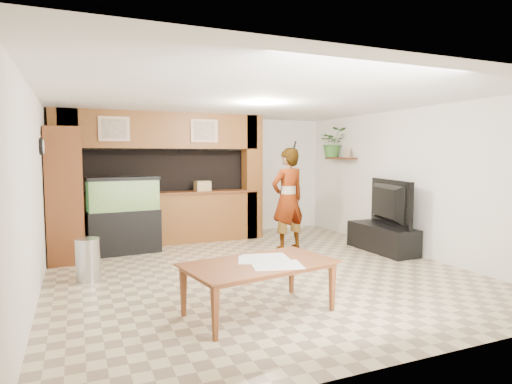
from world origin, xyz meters
name	(u,v)px	position (x,y,z in m)	size (l,w,h in m)	color
floor	(256,270)	(0.00, 0.00, 0.00)	(6.50, 6.50, 0.00)	tan
ceiling	(255,100)	(0.00, 0.00, 2.60)	(6.50, 6.50, 0.00)	white
wall_back	(199,176)	(0.00, 3.25, 1.30)	(6.00, 6.00, 0.00)	silver
wall_left	(35,193)	(-3.00, 0.00, 1.30)	(6.50, 6.50, 0.00)	silver
wall_right	(409,181)	(3.00, 0.00, 1.30)	(6.50, 6.50, 0.00)	silver
partition	(161,178)	(-0.95, 2.64, 1.31)	(4.20, 0.99, 2.60)	brown
wall_clock	(42,146)	(-2.97, 1.00, 1.90)	(0.05, 0.25, 0.25)	black
wall_shelf	(340,158)	(2.85, 1.95, 1.70)	(0.25, 0.90, 0.04)	brown
pantry_cabinet	(65,195)	(-2.70, 1.78, 1.11)	(0.56, 0.91, 2.23)	brown
trash_can	(88,260)	(-2.41, 0.37, 0.30)	(0.33, 0.33, 0.61)	#B2B2B7
aquarium	(124,216)	(-1.75, 1.95, 0.68)	(1.25, 0.47, 1.39)	black
tv_stand	(382,238)	(2.65, 0.26, 0.24)	(0.53, 1.45, 0.48)	black
television	(383,203)	(2.65, 0.26, 0.90)	(1.46, 0.19, 0.84)	black
photo_frame	(347,153)	(2.85, 1.71, 1.82)	(0.03, 0.15, 0.20)	tan
potted_plant	(333,143)	(2.82, 2.22, 2.05)	(0.60, 0.52, 0.66)	#35692A
person	(288,199)	(1.10, 1.05, 0.95)	(0.70, 0.46, 1.91)	tan
microphone	(295,145)	(1.15, 0.89, 1.95)	(0.04, 0.04, 0.16)	black
dining_table	(261,289)	(-0.67, -1.73, 0.29)	(1.66, 0.93, 0.58)	brown
newspaper_a	(277,265)	(-0.55, -1.90, 0.59)	(0.53, 0.39, 0.01)	silver
newspaper_b	(262,260)	(-0.60, -1.62, 0.59)	(0.53, 0.39, 0.01)	silver
newspaper_c	(266,257)	(-0.52, -1.53, 0.59)	(0.50, 0.36, 0.01)	silver
counter_box	(202,186)	(-0.14, 2.45, 1.14)	(0.31, 0.20, 0.20)	#A38958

